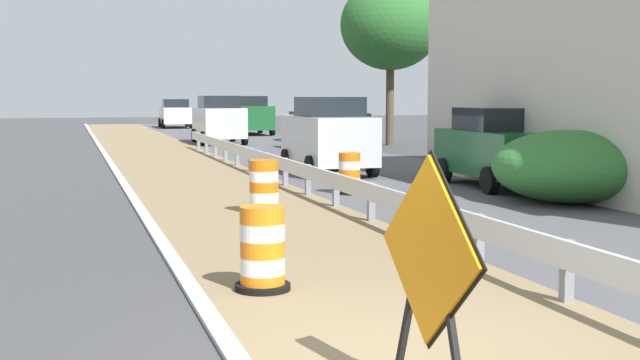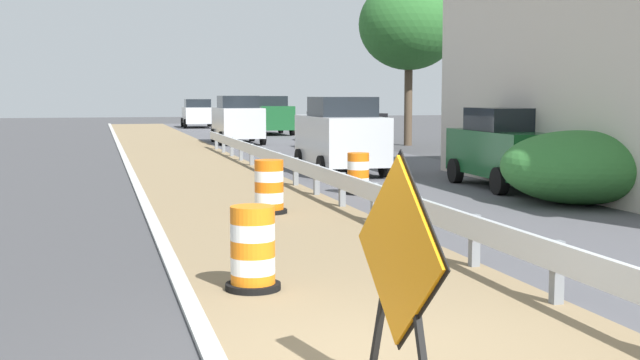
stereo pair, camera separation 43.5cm
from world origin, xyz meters
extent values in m
cube|color=#7F6B4C|center=(0.79, 0.00, 0.00)|extent=(3.98, 120.00, 0.01)
cube|color=silver|center=(2.53, 2.44, 0.55)|extent=(0.08, 53.82, 0.32)
cube|color=slate|center=(2.61, 1.41, 0.35)|extent=(0.12, 0.12, 0.70)
cube|color=slate|center=(2.61, 3.48, 0.35)|extent=(0.12, 0.12, 0.70)
cube|color=slate|center=(2.61, 5.55, 0.35)|extent=(0.12, 0.12, 0.70)
cube|color=slate|center=(2.61, 7.62, 0.35)|extent=(0.12, 0.12, 0.70)
cube|color=slate|center=(2.61, 9.69, 0.35)|extent=(0.12, 0.12, 0.70)
cube|color=slate|center=(2.61, 11.76, 0.35)|extent=(0.12, 0.12, 0.70)
cube|color=slate|center=(2.61, 13.83, 0.35)|extent=(0.12, 0.12, 0.70)
cube|color=slate|center=(2.61, 15.90, 0.35)|extent=(0.12, 0.12, 0.70)
cube|color=slate|center=(2.61, 17.97, 0.35)|extent=(0.12, 0.12, 0.70)
cube|color=slate|center=(2.61, 20.04, 0.35)|extent=(0.12, 0.12, 0.70)
cube|color=slate|center=(2.61, 22.11, 0.35)|extent=(0.12, 0.12, 0.70)
cube|color=slate|center=(2.61, 24.18, 0.35)|extent=(0.12, 0.12, 0.70)
cube|color=slate|center=(2.61, 26.25, 0.35)|extent=(0.12, 0.12, 0.70)
cube|color=slate|center=(2.61, 28.32, 0.35)|extent=(0.12, 0.12, 0.70)
cube|color=black|center=(-0.02, -1.14, 0.52)|extent=(0.09, 0.39, 1.06)
cube|color=black|center=(-0.08, -0.44, 0.52)|extent=(0.09, 0.39, 1.06)
cube|color=orange|center=(-0.07, -0.79, 1.12)|extent=(0.16, 1.44, 1.44)
cube|color=black|center=(-0.05, -0.79, 1.12)|extent=(0.15, 1.52, 1.53)
cylinder|color=orange|center=(-0.49, 2.92, 0.10)|extent=(0.52, 0.52, 0.20)
cylinder|color=white|center=(-0.49, 2.92, 0.30)|extent=(0.52, 0.52, 0.20)
cylinder|color=orange|center=(-0.49, 2.92, 0.50)|extent=(0.52, 0.52, 0.20)
cylinder|color=white|center=(-0.49, 2.92, 0.70)|extent=(0.52, 0.52, 0.20)
cylinder|color=orange|center=(-0.49, 2.92, 0.90)|extent=(0.52, 0.52, 0.20)
cylinder|color=black|center=(-0.49, 2.92, 0.04)|extent=(0.66, 0.66, 0.08)
cylinder|color=orange|center=(0.96, 9.11, 0.10)|extent=(0.56, 0.56, 0.21)
cylinder|color=white|center=(0.96, 9.11, 0.31)|extent=(0.56, 0.56, 0.21)
cylinder|color=orange|center=(0.96, 9.11, 0.52)|extent=(0.56, 0.56, 0.21)
cylinder|color=white|center=(0.96, 9.11, 0.73)|extent=(0.56, 0.56, 0.21)
cylinder|color=orange|center=(0.96, 9.11, 0.93)|extent=(0.56, 0.56, 0.21)
cylinder|color=black|center=(0.96, 9.11, 0.04)|extent=(0.70, 0.70, 0.08)
cylinder|color=orange|center=(3.56, 11.63, 0.10)|extent=(0.50, 0.50, 0.19)
cylinder|color=white|center=(3.56, 11.63, 0.29)|extent=(0.50, 0.50, 0.19)
cylinder|color=orange|center=(3.56, 11.63, 0.48)|extent=(0.50, 0.50, 0.19)
cylinder|color=white|center=(3.56, 11.63, 0.67)|extent=(0.50, 0.50, 0.19)
cylinder|color=orange|center=(3.56, 11.63, 0.86)|extent=(0.50, 0.50, 0.19)
cylinder|color=black|center=(3.56, 11.63, 0.04)|extent=(0.63, 0.63, 0.08)
cube|color=silver|center=(4.17, 32.33, 1.00)|extent=(1.97, 4.79, 1.36)
cube|color=black|center=(4.16, 32.14, 1.96)|extent=(1.73, 2.22, 0.56)
cylinder|color=black|center=(3.26, 33.92, 0.32)|extent=(0.23, 0.64, 0.64)
cylinder|color=black|center=(5.13, 33.88, 0.32)|extent=(0.23, 0.64, 0.64)
cylinder|color=black|center=(3.20, 30.78, 0.32)|extent=(0.23, 0.64, 0.64)
cylinder|color=black|center=(5.08, 30.74, 0.32)|extent=(0.23, 0.64, 0.64)
cube|color=#195128|center=(7.61, 11.95, 0.86)|extent=(1.97, 4.10, 1.08)
cube|color=black|center=(7.61, 12.11, 1.68)|extent=(1.71, 1.92, 0.56)
cylinder|color=black|center=(8.46, 10.58, 0.32)|extent=(0.24, 0.65, 0.64)
cylinder|color=black|center=(6.65, 10.65, 0.32)|extent=(0.24, 0.65, 0.64)
cylinder|color=black|center=(8.56, 13.24, 0.32)|extent=(0.24, 0.65, 0.64)
cylinder|color=black|center=(6.75, 13.31, 0.32)|extent=(0.24, 0.65, 0.64)
cube|color=silver|center=(4.54, 51.67, 0.87)|extent=(2.02, 4.39, 1.09)
cube|color=black|center=(4.54, 51.50, 1.69)|extent=(1.75, 2.05, 0.56)
cylinder|color=black|center=(3.66, 53.13, 0.32)|extent=(0.24, 0.65, 0.64)
cylinder|color=black|center=(5.53, 53.07, 0.32)|extent=(0.24, 0.65, 0.64)
cylinder|color=black|center=(3.56, 50.27, 0.32)|extent=(0.24, 0.65, 0.64)
cylinder|color=black|center=(5.43, 50.21, 0.32)|extent=(0.24, 0.65, 0.64)
cube|color=#195128|center=(7.43, 40.60, 0.98)|extent=(1.91, 4.60, 1.33)
cube|color=black|center=(7.43, 40.78, 1.93)|extent=(1.71, 2.12, 0.56)
cylinder|color=black|center=(8.39, 39.08, 0.32)|extent=(0.22, 0.64, 0.64)
cylinder|color=black|center=(6.49, 39.08, 0.32)|extent=(0.22, 0.64, 0.64)
cylinder|color=black|center=(8.38, 42.12, 0.32)|extent=(0.22, 0.64, 0.64)
cylinder|color=black|center=(6.48, 42.11, 0.32)|extent=(0.22, 0.64, 0.64)
cube|color=silver|center=(4.61, 16.64, 0.99)|extent=(1.87, 4.32, 1.34)
cube|color=black|center=(4.61, 16.47, 1.94)|extent=(1.65, 2.00, 0.56)
cylinder|color=black|center=(3.74, 18.07, 0.32)|extent=(0.23, 0.64, 0.64)
cylinder|color=black|center=(5.53, 18.04, 0.32)|extent=(0.23, 0.64, 0.64)
cylinder|color=black|center=(3.69, 15.24, 0.32)|extent=(0.23, 0.64, 0.64)
cylinder|color=black|center=(5.48, 15.21, 0.32)|extent=(0.23, 0.64, 0.64)
cube|color=black|center=(7.57, 26.07, 0.94)|extent=(2.03, 4.85, 1.25)
cube|color=black|center=(7.56, 26.26, 1.85)|extent=(1.76, 2.26, 0.56)
cylinder|color=black|center=(8.56, 24.52, 0.32)|extent=(0.24, 0.65, 0.64)
cylinder|color=black|center=(6.68, 24.46, 0.32)|extent=(0.24, 0.65, 0.64)
cylinder|color=black|center=(8.46, 27.68, 0.32)|extent=(0.24, 0.65, 0.64)
cylinder|color=black|center=(6.58, 27.62, 0.32)|extent=(0.24, 0.65, 0.64)
ellipsoid|color=#337533|center=(7.54, 8.86, 0.77)|extent=(3.23, 3.23, 1.54)
cylinder|color=#4C3D2D|center=(11.31, 28.65, 1.80)|extent=(0.36, 0.36, 3.60)
ellipsoid|color=#286028|center=(11.31, 28.65, 5.40)|extent=(4.49, 4.49, 4.04)
camera|label=1|loc=(-2.64, -6.46, 2.29)|focal=46.78mm
camera|label=2|loc=(-2.22, -6.58, 2.29)|focal=46.78mm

